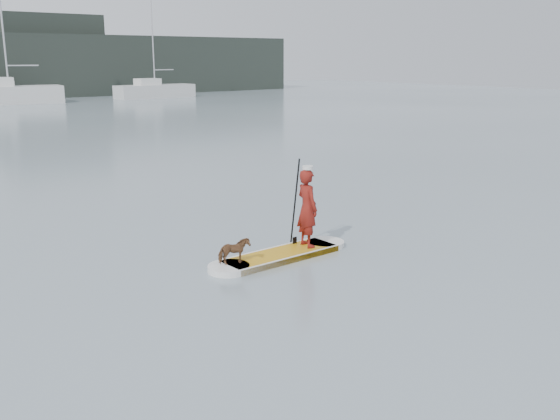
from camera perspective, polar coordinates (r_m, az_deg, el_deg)
ground at (r=12.36m, az=-15.08°, el=-5.26°), size 140.00×140.00×0.00m
paddleboard at (r=12.56m, az=0.00°, el=-4.17°), size 3.30×0.81×0.12m
paddler at (r=12.77m, az=2.50°, el=0.17°), size 0.47×0.64×1.61m
white_cap at (r=12.60m, az=2.54°, el=3.89°), size 0.22×0.22×0.07m
dog at (r=11.82m, az=-4.23°, el=-3.79°), size 0.64×0.39×0.50m
paddle at (r=12.96m, az=1.37°, el=-0.21°), size 0.10×0.30×2.00m
sailboat_e at (r=58.13m, az=-23.58°, el=9.74°), size 8.77×4.02×12.24m
sailboat_f at (r=62.62m, az=-11.41°, el=10.74°), size 7.80×2.46×11.61m
shore_building_east at (r=68.60m, az=-20.20°, el=13.13°), size 10.00×4.00×8.00m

